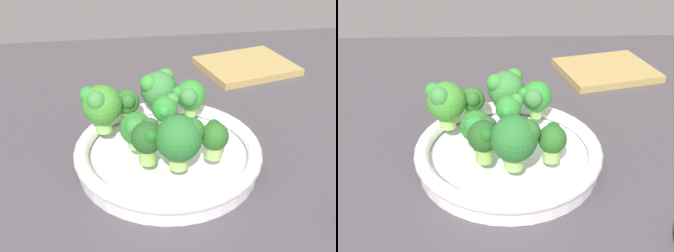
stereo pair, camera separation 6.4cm
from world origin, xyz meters
TOP-DOWN VIEW (x-y plane):
  - ground_plane at (0.00, 0.00)cm, footprint 130.00×130.00cm
  - bowl at (-1.89, -2.98)cm, footprint 29.60×29.60cm
  - broccoli_floret_0 at (-8.07, 1.49)cm, footprint 4.22×4.93cm
  - broccoli_floret_1 at (3.97, -10.22)cm, footprint 4.71×4.96cm
  - broccoli_floret_2 at (-2.78, 3.39)cm, footprint 6.95×6.68cm
  - broccoli_floret_3 at (2.97, -2.12)cm, footprint 5.18×5.68cm
  - broccoli_floret_4 at (1.60, 1.68)cm, footprint 4.72×5.38cm
  - broccoli_floret_5 at (-1.75, -13.64)cm, footprint 6.59×6.64cm
  - broccoli_floret_6 at (-2.22, -7.61)cm, footprint 4.57×4.48cm
  - broccoli_floret_7 at (-6.70, -10.55)cm, footprint 5.82×6.08cm
  - broccoli_floret_8 at (8.15, -7.88)cm, footprint 6.65×6.44cm
  - cutting_board at (-25.98, -38.41)cm, footprint 24.36×21.63cm

SIDE VIEW (x-z plane):
  - ground_plane at x=0.00cm, z-range -2.50..0.00cm
  - cutting_board at x=-25.98cm, z-range 0.00..1.60cm
  - bowl at x=-1.89cm, z-range 0.04..4.19cm
  - broccoli_floret_0 at x=-8.07cm, z-range 4.63..10.29cm
  - broccoli_floret_3 at x=2.97cm, z-range 4.61..10.55cm
  - broccoli_floret_6 at x=-2.22cm, z-range 4.74..10.51cm
  - broccoli_floret_1 at x=3.97cm, z-range 4.71..10.68cm
  - broccoli_floret_7 at x=-6.70cm, z-range 4.86..11.43cm
  - broccoli_floret_4 at x=1.60cm, z-range 4.99..11.51cm
  - broccoli_floret_5 at x=-1.75cm, z-range 4.81..12.10cm
  - broccoli_floret_2 at x=-2.78cm, z-range 4.88..13.06cm
  - broccoli_floret_8 at x=8.15cm, z-range 4.97..12.97cm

